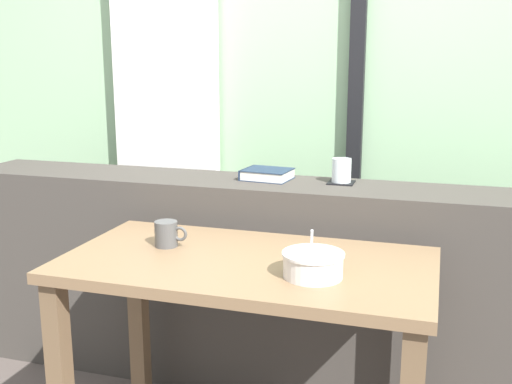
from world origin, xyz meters
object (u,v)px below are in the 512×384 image
(closed_book, at_px, (267,174))
(soup_bowl, at_px, (313,265))
(breakfast_table, at_px, (247,297))
(juice_glass, at_px, (341,171))
(ceramic_mug, at_px, (167,234))
(coaster_square, at_px, (341,183))

(closed_book, height_order, soup_bowl, closed_book)
(breakfast_table, relative_size, juice_glass, 12.35)
(breakfast_table, relative_size, ceramic_mug, 10.18)
(coaster_square, height_order, ceramic_mug, coaster_square)
(juice_glass, relative_size, closed_book, 0.46)
(juice_glass, relative_size, soup_bowl, 0.52)
(coaster_square, xyz_separation_m, juice_glass, (0.00, 0.00, 0.04))
(closed_book, bearing_deg, juice_glass, 1.87)
(juice_glass, height_order, closed_book, juice_glass)
(coaster_square, xyz_separation_m, soup_bowl, (0.04, -0.71, -0.10))
(coaster_square, height_order, soup_bowl, soup_bowl)
(juice_glass, height_order, ceramic_mug, juice_glass)
(coaster_square, bearing_deg, closed_book, -178.13)
(coaster_square, distance_m, closed_book, 0.30)
(closed_book, distance_m, ceramic_mug, 0.60)
(soup_bowl, bearing_deg, ceramic_mug, 165.11)
(coaster_square, height_order, juice_glass, juice_glass)
(juice_glass, distance_m, closed_book, 0.30)
(coaster_square, xyz_separation_m, closed_book, (-0.30, -0.01, 0.02))
(breakfast_table, xyz_separation_m, coaster_square, (0.19, 0.62, 0.26))
(breakfast_table, distance_m, soup_bowl, 0.29)
(breakfast_table, height_order, coaster_square, coaster_square)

